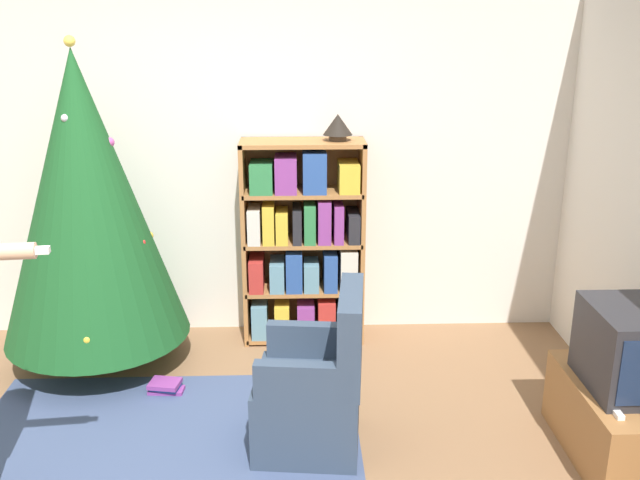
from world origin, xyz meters
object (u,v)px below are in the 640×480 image
object	(u,v)px
armchair	(315,392)
christmas_tree	(86,200)
bookshelf	(304,245)
table_lamp	(338,126)
television	(627,349)

from	to	relation	value
armchair	christmas_tree	bearing A→B (deg)	-119.08
bookshelf	christmas_tree	distance (m)	1.50
christmas_tree	table_lamp	distance (m)	1.72
christmas_tree	bookshelf	bearing A→B (deg)	13.95
bookshelf	table_lamp	xyz separation A→B (m)	(0.23, 0.01, 0.85)
christmas_tree	table_lamp	bearing A→B (deg)	12.40
christmas_tree	armchair	bearing A→B (deg)	-35.27
table_lamp	armchair	bearing A→B (deg)	-98.03
television	armchair	xyz separation A→B (m)	(-1.61, 0.18, -0.32)
bookshelf	television	distance (m)	2.25
armchair	bookshelf	bearing A→B (deg)	-172.15
christmas_tree	armchair	xyz separation A→B (m)	(1.44, -1.02, -0.83)
armchair	table_lamp	world-z (taller)	table_lamp
television	christmas_tree	world-z (taller)	christmas_tree
bookshelf	armchair	bearing A→B (deg)	-88.33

